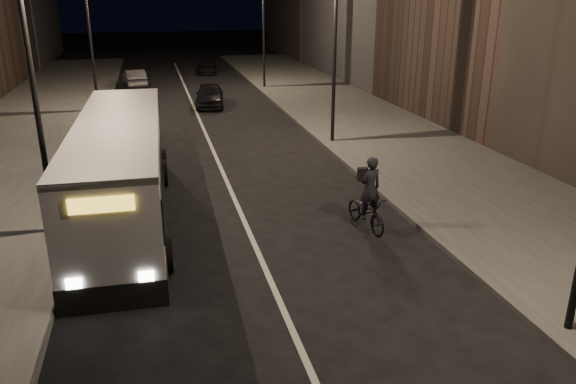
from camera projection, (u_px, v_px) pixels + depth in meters
ground at (268, 276)px, 14.24m from camera, size 180.00×180.00×0.00m
sidewalk_right at (374, 129)px, 28.90m from camera, size 7.00×70.00×0.16m
sidewalk_left at (18, 150)px, 25.10m from camera, size 7.00×70.00×0.16m
streetlight_right_mid at (330, 25)px, 24.57m from camera, size 1.20×0.44×8.12m
streetlight_right_far at (260, 12)px, 39.19m from camera, size 1.20×0.44×8.12m
streetlight_left_near at (38, 49)px, 14.88m from camera, size 1.20×0.44×8.12m
streetlight_left_far at (93, 18)px, 31.32m from camera, size 1.20×0.44×8.12m
city_bus at (121, 166)px, 17.38m from camera, size 2.93×11.65×3.12m
cyclist_on_bicycle at (367, 205)px, 16.80m from camera, size 1.04×2.10×2.31m
car_near at (210, 95)px, 34.65m from camera, size 2.17×4.31×1.41m
car_mid at (135, 78)px, 41.48m from camera, size 1.89×4.13×1.31m
car_far at (208, 67)px, 48.50m from camera, size 1.89×3.98×1.12m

